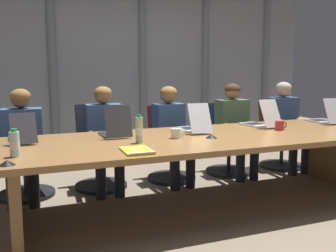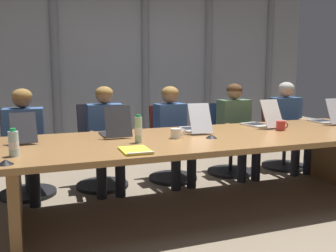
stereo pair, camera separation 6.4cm
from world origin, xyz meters
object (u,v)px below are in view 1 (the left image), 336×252
at_px(person_left_end, 22,137).
at_px(water_bottle_secondary, 139,130).
at_px(coffee_mug_near, 280,125).
at_px(spiral_notepad, 137,151).
at_px(conference_mic_left_side, 7,163).
at_px(office_chair_left_end, 24,164).
at_px(office_chair_center, 170,152).
at_px(office_chair_right_end, 279,142).
at_px(person_right_mid, 235,124).
at_px(office_chair_left_mid, 99,157).
at_px(person_left_mid, 105,132).
at_px(coffee_mug_far, 176,133).
at_px(laptop_left_mid, 115,130).
at_px(person_center, 172,128).
at_px(laptop_right_end, 324,118).
at_px(water_bottle_primary, 15,144).
at_px(laptop_right_mid, 260,121).
at_px(conference_mic_middle, 211,136).
at_px(laptop_left_end, 22,136).
at_px(person_right_end, 286,120).
at_px(laptop_center, 194,126).
at_px(office_chair_right_mid, 228,147).

bearing_deg(person_left_end, water_bottle_secondary, 47.03).
xyz_separation_m(water_bottle_secondary, coffee_mug_near, (1.59, 0.13, -0.06)).
bearing_deg(coffee_mug_near, spiral_notepad, -164.95).
height_order(water_bottle_secondary, conference_mic_left_side, water_bottle_secondary).
height_order(office_chair_left_end, spiral_notepad, office_chair_left_end).
height_order(office_chair_center, spiral_notepad, office_chair_center).
bearing_deg(office_chair_right_end, person_right_mid, -86.45).
relative_size(office_chair_left_mid, person_right_mid, 0.81).
bearing_deg(person_left_mid, person_left_end, -86.55).
bearing_deg(spiral_notepad, office_chair_center, 60.79).
bearing_deg(coffee_mug_far, office_chair_left_end, 140.70).
bearing_deg(conference_mic_left_side, laptop_left_mid, 40.99).
bearing_deg(spiral_notepad, person_center, 59.23).
relative_size(laptop_right_end, person_left_mid, 0.41).
distance_m(laptop_right_end, water_bottle_primary, 3.50).
distance_m(laptop_right_end, person_left_mid, 2.61).
height_order(laptop_right_mid, office_chair_center, laptop_right_mid).
xyz_separation_m(office_chair_right_end, conference_mic_middle, (-1.72, -1.20, 0.40)).
bearing_deg(conference_mic_left_side, water_bottle_primary, 77.87).
relative_size(water_bottle_primary, spiral_notepad, 0.68).
bearing_deg(office_chair_center, conference_mic_left_side, -50.85).
xyz_separation_m(laptop_left_end, person_left_mid, (0.87, 0.60, -0.11)).
bearing_deg(person_left_end, coffee_mug_near, 74.82).
bearing_deg(person_right_mid, office_chair_left_end, -94.12).
xyz_separation_m(laptop_left_mid, person_left_end, (-0.83, 0.62, -0.12)).
xyz_separation_m(laptop_right_mid, person_left_end, (-2.50, 0.60, -0.12)).
bearing_deg(conference_mic_middle, person_left_end, 147.55).
height_order(person_right_mid, person_right_end, person_right_end).
height_order(laptop_center, office_chair_left_mid, laptop_center).
bearing_deg(laptop_center, person_left_end, 75.28).
height_order(laptop_left_end, conference_mic_left_side, laptop_left_end).
bearing_deg(coffee_mug_far, laptop_left_end, 165.89).
bearing_deg(office_chair_right_end, coffee_mug_near, -45.06).
distance_m(coffee_mug_near, conference_mic_left_side, 2.71).
distance_m(office_chair_left_end, coffee_mug_near, 2.78).
height_order(laptop_center, office_chair_center, laptop_center).
xyz_separation_m(laptop_left_mid, person_right_mid, (1.71, 0.62, -0.11)).
distance_m(laptop_center, office_chair_right_mid, 1.25).
bearing_deg(laptop_left_mid, office_chair_left_end, 47.30).
relative_size(laptop_left_mid, water_bottle_secondary, 1.64).
bearing_deg(conference_mic_middle, person_center, 88.87).
distance_m(water_bottle_secondary, conference_mic_left_side, 1.15).
xyz_separation_m(laptop_right_mid, conference_mic_middle, (-0.86, -0.45, -0.04)).
height_order(person_right_mid, conference_mic_middle, person_right_mid).
height_order(person_right_end, conference_mic_middle, person_right_end).
xyz_separation_m(office_chair_center, office_chair_right_end, (1.65, 0.00, 0.01)).
bearing_deg(spiral_notepad, office_chair_right_mid, 42.63).
height_order(office_chair_left_end, conference_mic_middle, office_chair_left_end).
bearing_deg(office_chair_center, coffee_mug_far, -20.95).
distance_m(office_chair_left_end, person_left_end, 0.35).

